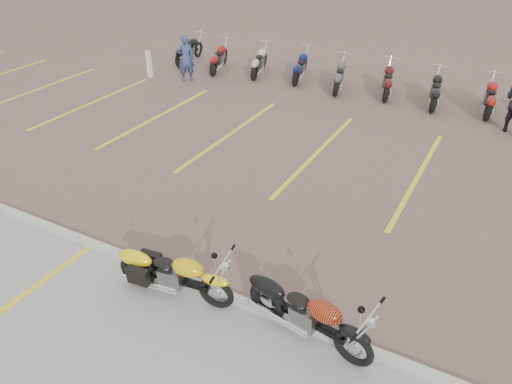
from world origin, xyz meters
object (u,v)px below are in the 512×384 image
at_px(flame_cruiser, 306,314).
at_px(person_a, 186,58).
at_px(bollard, 149,64).
at_px(yellow_cruiser, 173,275).

height_order(flame_cruiser, person_a, person_a).
relative_size(flame_cruiser, bollard, 2.24).
height_order(yellow_cruiser, bollard, bollard).
xyz_separation_m(flame_cruiser, person_a, (-9.01, 9.48, 0.38)).
bearing_deg(bollard, flame_cruiser, -41.10).
bearing_deg(person_a, bollard, -28.49).
relative_size(person_a, bollard, 1.69).
bearing_deg(flame_cruiser, bollard, 149.21).
bearing_deg(yellow_cruiser, bollard, 124.42).
height_order(person_a, bollard, person_a).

